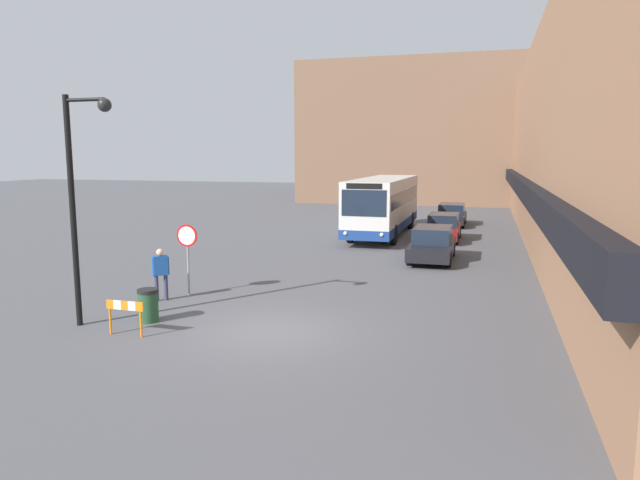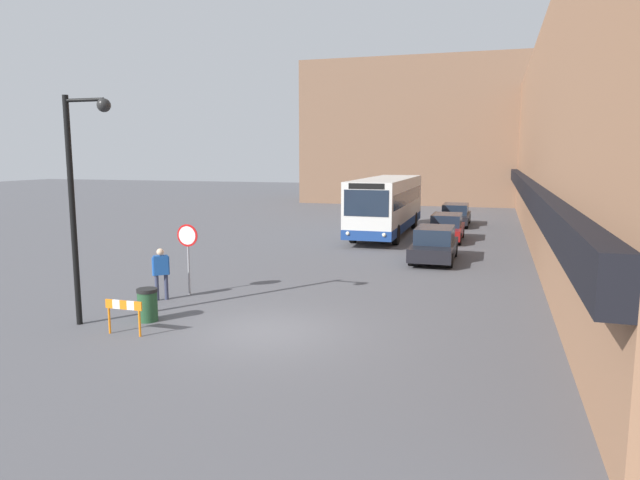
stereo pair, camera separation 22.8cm
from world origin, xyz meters
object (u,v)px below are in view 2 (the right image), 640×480
at_px(parked_car_middle, 446,227).
at_px(construction_barricade, 124,310).
at_px(street_lamp, 80,185).
at_px(trash_bin, 148,305).
at_px(parked_car_front, 434,244).
at_px(stop_sign, 188,244).
at_px(parked_car_back, 455,215).
at_px(pedestrian, 161,269).
at_px(city_bus, 387,205).

relative_size(parked_car_middle, construction_barricade, 3.98).
relative_size(parked_car_middle, street_lamp, 0.69).
bearing_deg(trash_bin, parked_car_front, 60.14).
xyz_separation_m(stop_sign, construction_barricade, (0.63, -4.44, -1.09)).
bearing_deg(parked_car_back, construction_barricade, -103.94).
relative_size(parked_car_front, street_lamp, 0.71).
height_order(pedestrian, construction_barricade, pedestrian).
bearing_deg(street_lamp, parked_car_middle, 66.85).
distance_m(pedestrian, trash_bin, 2.49).
distance_m(parked_car_middle, trash_bin, 19.71).
bearing_deg(pedestrian, city_bus, 35.96).
bearing_deg(parked_car_middle, parked_car_back, 90.00).
bearing_deg(parked_car_middle, trash_bin, -110.40).
height_order(stop_sign, pedestrian, stop_sign).
height_order(parked_car_middle, stop_sign, stop_sign).
xyz_separation_m(parked_car_front, stop_sign, (-7.34, -8.83, 1.00)).
bearing_deg(construction_barricade, parked_car_middle, 71.25).
bearing_deg(parked_car_front, city_bus, 115.25).
height_order(city_bus, street_lamp, street_lamp).
distance_m(parked_car_middle, construction_barricade, 20.88).
relative_size(city_bus, street_lamp, 1.81).
xyz_separation_m(city_bus, trash_bin, (-3.29, -19.56, -1.35)).
distance_m(parked_car_front, parked_car_middle, 6.50).
relative_size(city_bus, construction_barricade, 10.36).
bearing_deg(street_lamp, pedestrian, 82.03).
distance_m(parked_car_back, pedestrian, 24.78).
relative_size(stop_sign, pedestrian, 1.41).
height_order(parked_car_back, street_lamp, street_lamp).
distance_m(city_bus, pedestrian, 17.87).
bearing_deg(parked_car_back, parked_car_middle, -90.00).
relative_size(city_bus, parked_car_back, 2.44).
height_order(stop_sign, trash_bin, stop_sign).
xyz_separation_m(street_lamp, pedestrian, (0.43, 3.06, -2.88)).
xyz_separation_m(parked_car_front, trash_bin, (-6.87, -11.97, -0.28)).
xyz_separation_m(city_bus, parked_car_back, (3.58, 6.17, -1.10)).
distance_m(parked_car_middle, stop_sign, 17.03).
distance_m(city_bus, trash_bin, 19.88).
bearing_deg(construction_barricade, city_bus, 81.47).
xyz_separation_m(parked_car_front, parked_car_middle, (0.00, 6.50, -0.02)).
distance_m(parked_car_back, trash_bin, 26.64).
relative_size(parked_car_back, construction_barricade, 4.25).
height_order(street_lamp, pedestrian, street_lamp).
bearing_deg(stop_sign, trash_bin, -81.46).
height_order(parked_car_back, trash_bin, parked_car_back).
height_order(parked_car_front, parked_car_middle, parked_car_front).
height_order(city_bus, stop_sign, city_bus).
distance_m(parked_car_front, construction_barricade, 14.87).
bearing_deg(city_bus, stop_sign, -102.90).
bearing_deg(stop_sign, street_lamp, -102.95).
xyz_separation_m(parked_car_front, street_lamp, (-8.26, -12.80, 3.15)).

